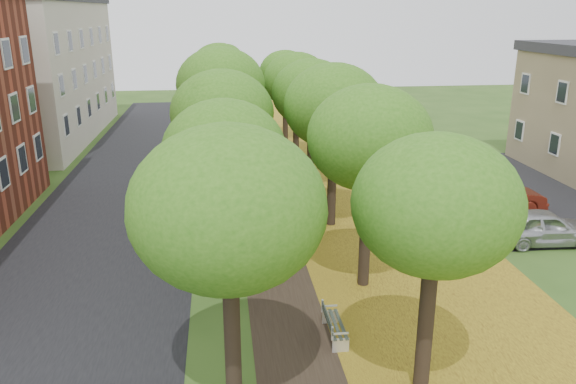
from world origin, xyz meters
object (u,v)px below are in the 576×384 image
object	(u,v)px
car_silver	(544,227)
car_red	(497,197)
car_grey	(483,189)
bench	(333,325)
car_white	(467,164)

from	to	relation	value
car_silver	car_red	size ratio (longest dim) A/B	0.98
car_grey	bench	bearing A→B (deg)	151.21
bench	car_grey	xyz separation A→B (m)	(10.16, 11.61, 0.20)
car_grey	car_white	size ratio (longest dim) A/B	0.93
bench	car_grey	world-z (taller)	car_grey
car_silver	car_white	size ratio (longest dim) A/B	0.96
car_silver	car_grey	size ratio (longest dim) A/B	1.03
car_silver	car_red	world-z (taller)	car_silver
bench	car_grey	distance (m)	15.43
car_silver	car_grey	xyz separation A→B (m)	(0.00, 5.65, -0.13)
car_red	car_white	bearing A→B (deg)	-11.77
car_silver	car_grey	world-z (taller)	car_silver
car_red	car_silver	bearing A→B (deg)	179.65
car_silver	car_grey	distance (m)	5.65
car_silver	car_white	bearing A→B (deg)	-3.32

